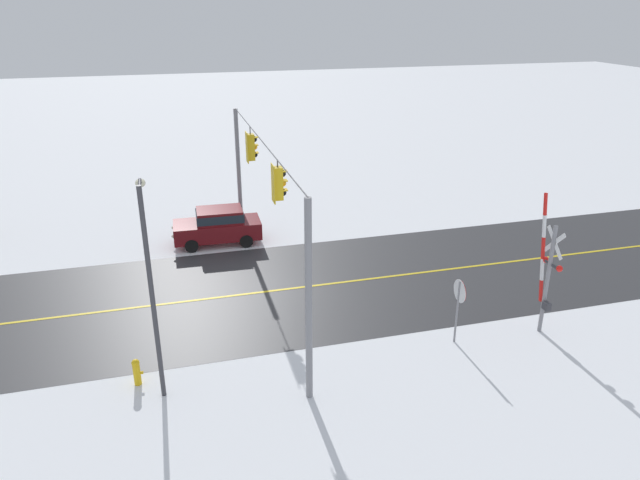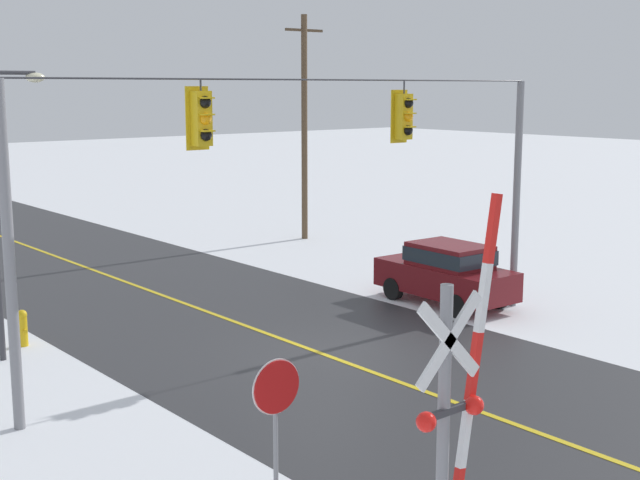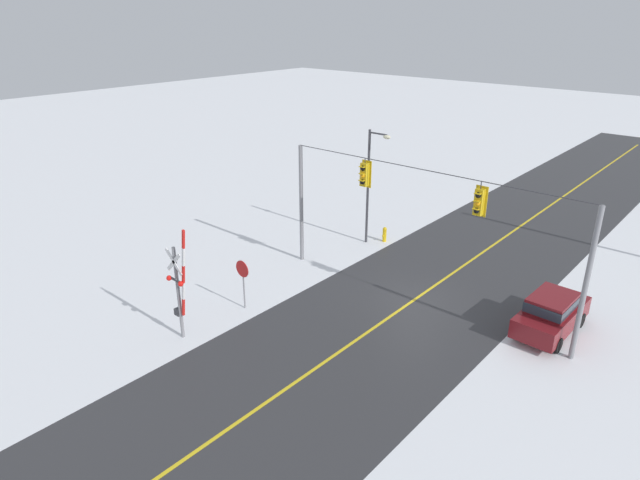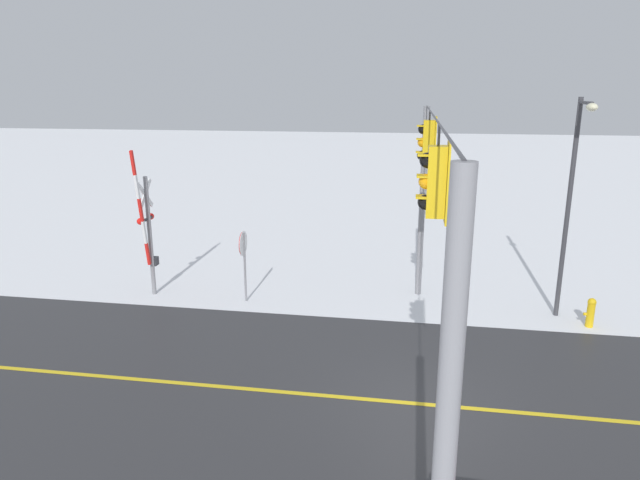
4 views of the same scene
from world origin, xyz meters
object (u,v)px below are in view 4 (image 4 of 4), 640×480
object	(u,v)px
streetlamp_near	(572,190)
fire_hydrant	(591,312)
railroad_crossing	(148,228)
stop_sign	(244,251)

from	to	relation	value
streetlamp_near	fire_hydrant	distance (m)	3.57
streetlamp_near	fire_hydrant	size ratio (longest dim) A/B	7.39
railroad_crossing	streetlamp_near	bearing A→B (deg)	90.52
stop_sign	streetlamp_near	bearing A→B (deg)	91.13
stop_sign	railroad_crossing	xyz separation A→B (m)	(-0.07, -3.26, 0.60)
fire_hydrant	streetlamp_near	bearing A→B (deg)	-126.07
railroad_crossing	streetlamp_near	distance (m)	13.11
streetlamp_near	railroad_crossing	bearing A→B (deg)	-89.48
railroad_crossing	streetlamp_near	world-z (taller)	streetlamp_near
stop_sign	streetlamp_near	world-z (taller)	streetlamp_near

